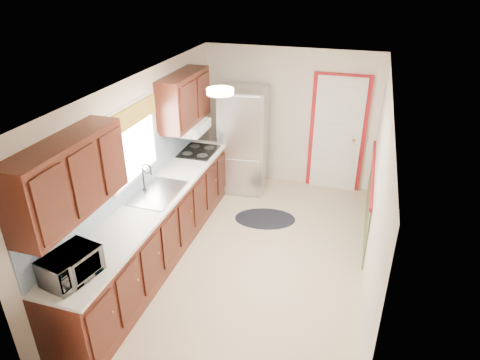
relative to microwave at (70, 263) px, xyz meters
The scene contains 8 objects.
room_shell 2.29m from the microwave, 58.39° to the left, with size 3.20×5.20×2.52m.
kitchen_run 1.69m from the microwave, 91.22° to the left, with size 0.63×4.00×2.20m.
back_wall_trim 4.71m from the microwave, 62.21° to the left, with size 1.12×2.30×2.08m.
ceiling_fixture 2.33m from the microwave, 62.78° to the left, with size 0.30×0.30×0.06m, color #FFD88C.
microwave is the anchor object (origin of this frame).
refrigerator 3.99m from the microwave, 82.39° to the left, with size 0.83×0.79×1.80m.
rug 3.41m from the microwave, 68.88° to the left, with size 0.95×0.61×0.01m, color black.
cooktop 3.17m from the microwave, 89.82° to the left, with size 0.52×0.63×0.02m, color black.
Camera 1 is at (1.25, -4.55, 3.63)m, focal length 32.00 mm.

